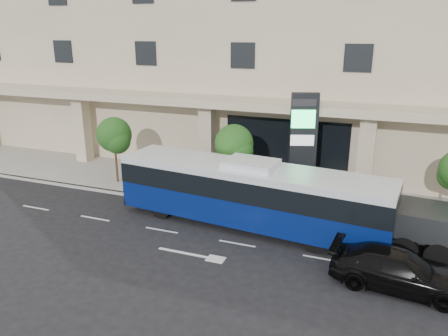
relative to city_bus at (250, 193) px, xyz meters
The scene contains 9 objects.
ground 1.87m from the city_bus, 84.97° to the right, with size 120.00×120.00×0.00m, color black.
sidewalk 4.74m from the city_bus, 89.34° to the left, with size 120.00×6.00×0.15m, color gray.
curb 2.22m from the city_bus, 87.94° to the left, with size 120.00×0.30×0.15m, color gray.
convention_center 16.95m from the city_bus, 89.80° to the left, with size 60.00×17.60×20.00m.
tree_left 10.46m from the city_bus, 163.12° to the left, with size 2.27×2.20×4.22m.
tree_mid 3.87m from the city_bus, 122.57° to the left, with size 2.28×2.20×4.38m.
city_bus is the anchor object (origin of this frame).
black_sedan 7.86m from the city_bus, 25.11° to the right, with size 2.11×5.18×1.50m, color black.
signage_pylon 5.20m from the city_bus, 70.90° to the left, with size 1.61×1.01×6.09m.
Camera 1 is at (5.98, -18.91, 9.62)m, focal length 35.00 mm.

